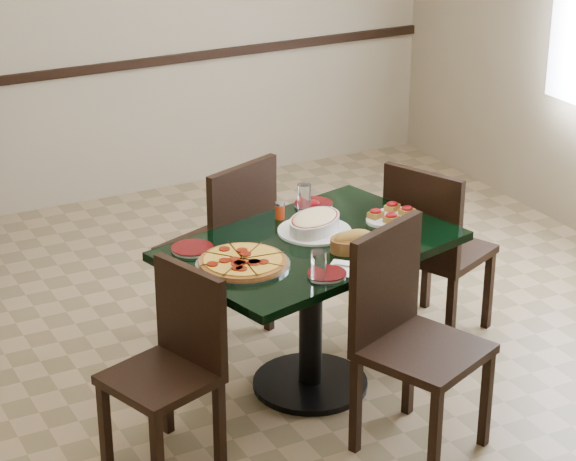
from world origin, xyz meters
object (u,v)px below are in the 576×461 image
main_table (311,278)px  chair_near (406,327)px  chair_far (227,240)px  chair_right (432,243)px  bruschetta_platter (391,214)px  chair_left (174,358)px  lasagna_casserole (315,223)px  bread_basket (353,241)px  pepperoni_pizza (243,262)px

main_table → chair_near: (0.14, -0.58, -0.01)m
main_table → chair_near: 0.60m
chair_far → chair_right: (0.91, -0.47, -0.02)m
chair_right → bruschetta_platter: size_ratio=2.84×
main_table → chair_left: 0.82m
chair_far → lasagna_casserole: (0.20, -0.54, 0.25)m
bruschetta_platter → chair_far: bearing=119.4°
chair_near → bruschetta_platter: 0.76m
main_table → bruschetta_platter: bearing=-5.8°
main_table → bruschetta_platter: 0.51m
main_table → lasagna_casserole: (0.07, 0.09, 0.23)m
bruschetta_platter → chair_right: bearing=-0.3°
lasagna_casserole → bruschetta_platter: 0.40m
main_table → chair_far: (-0.13, 0.63, -0.03)m
bread_basket → chair_left: bearing=-172.9°
chair_near → bread_basket: 0.48m
chair_far → bread_basket: bearing=86.8°
main_table → pepperoni_pizza: 0.44m
chair_left → bruschetta_platter: size_ratio=2.60×
chair_left → lasagna_casserole: (0.84, 0.33, 0.32)m
main_table → lasagna_casserole: size_ratio=3.93×
chair_right → bread_basket: 0.78m
chair_right → chair_near: bearing=115.4°
lasagna_casserole → bruschetta_platter: (0.40, -0.03, -0.02)m
pepperoni_pizza → bruschetta_platter: 0.86m
bread_basket → lasagna_casserole: bearing=104.7°
chair_left → chair_far: bearing=124.7°
chair_near → chair_right: 0.98m
chair_near → bread_basket: chair_near is taller
main_table → bruschetta_platter: (0.47, 0.07, 0.21)m
chair_right → pepperoni_pizza: size_ratio=2.28×
chair_right → bruschetta_platter: chair_right is taller
main_table → chair_left: chair_left is taller
chair_right → pepperoni_pizza: (-1.16, -0.25, 0.24)m
chair_far → chair_right: size_ratio=1.03×
chair_near → chair_far: bearing=80.2°
chair_near → chair_left: size_ratio=1.15×
main_table → chair_left: (-0.78, -0.24, -0.09)m
chair_far → chair_near: (0.27, -1.22, 0.01)m
main_table → chair_right: (0.78, 0.16, -0.04)m
chair_right → lasagna_casserole: (-0.71, -0.07, 0.27)m
pepperoni_pizza → bread_basket: bread_basket is taller
main_table → chair_right: chair_right is taller
chair_near → chair_right: bearing=26.9°
chair_right → lasagna_casserole: size_ratio=2.56×
bread_basket → chair_near: bearing=-85.7°
pepperoni_pizza → bread_basket: bearing=-8.1°
main_table → pepperoni_pizza: (-0.38, -0.09, 0.20)m
chair_right → chair_left: size_ratio=1.09×
main_table → lasagna_casserole: lasagna_casserole is taller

